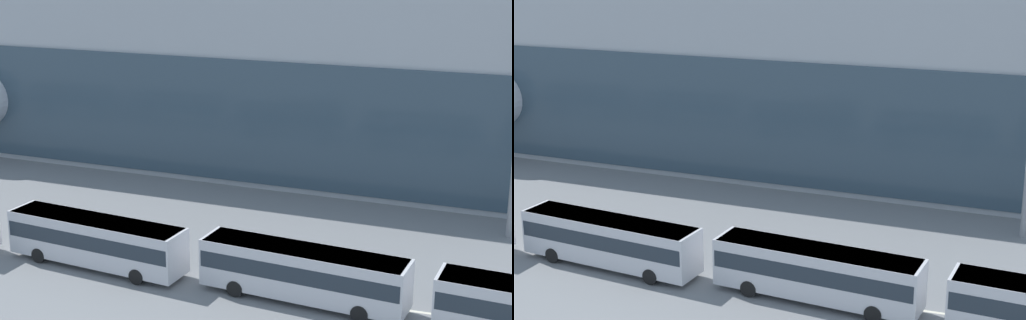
# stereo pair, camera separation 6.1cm
# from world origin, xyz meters

# --- Properties ---
(airliner_at_gate_near) EXTENTS (44.57, 43.35, 15.17)m
(airliner_at_gate_near) POSITION_xyz_m (-28.01, 47.39, 5.70)
(airliner_at_gate_near) COLOR silver
(airliner_at_gate_near) RESTS_ON ground_plane
(shuttle_bus_2) EXTENTS (12.41, 3.46, 3.20)m
(shuttle_bus_2) POSITION_xyz_m (-4.33, 10.35, 1.88)
(shuttle_bus_2) COLOR silver
(shuttle_bus_2) RESTS_ON ground_plane
(shuttle_bus_3) EXTENTS (12.38, 3.25, 3.20)m
(shuttle_bus_3) POSITION_xyz_m (9.43, 10.52, 1.88)
(shuttle_bus_3) COLOR silver
(shuttle_bus_3) RESTS_ON ground_plane
(lane_stripe_2) EXTENTS (8.76, 0.77, 0.01)m
(lane_stripe_2) POSITION_xyz_m (16.68, 11.60, 0.00)
(lane_stripe_2) COLOR silver
(lane_stripe_2) RESTS_ON ground_plane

